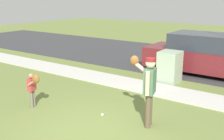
% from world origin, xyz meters
% --- Properties ---
extents(ground_plane, '(48.00, 48.00, 0.00)m').
position_xyz_m(ground_plane, '(0.00, 3.50, 0.00)').
color(ground_plane, olive).
extents(sidewalk_strip, '(36.00, 1.20, 0.06)m').
position_xyz_m(sidewalk_strip, '(0.00, 3.60, 0.03)').
color(sidewalk_strip, beige).
rests_on(sidewalk_strip, ground).
extents(road_surface, '(36.00, 6.80, 0.02)m').
position_xyz_m(road_surface, '(0.00, 8.60, 0.01)').
color(road_surface, '#38383A').
rests_on(road_surface, ground).
extents(person_adult, '(0.79, 0.59, 1.71)m').
position_xyz_m(person_adult, '(0.96, 1.09, 1.07)').
color(person_adult, brown).
rests_on(person_adult, ground).
extents(person_child, '(0.52, 0.35, 1.05)m').
position_xyz_m(person_child, '(-2.18, 0.22, 0.68)').
color(person_child, '#6B6656').
rests_on(person_child, ground).
extents(baseball, '(0.07, 0.07, 0.07)m').
position_xyz_m(baseball, '(-0.27, 0.89, 0.04)').
color(baseball, white).
rests_on(baseball, ground).
extents(utility_cabinet, '(0.71, 0.79, 1.16)m').
position_xyz_m(utility_cabinet, '(-0.04, 4.71, 0.58)').
color(utility_cabinet, '#9EB293').
rests_on(utility_cabinet, ground).
extents(parked_suv_maroon, '(4.70, 1.90, 1.63)m').
position_xyz_m(parked_suv_maroon, '(0.61, 6.64, 0.79)').
color(parked_suv_maroon, maroon).
rests_on(parked_suv_maroon, road_surface).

